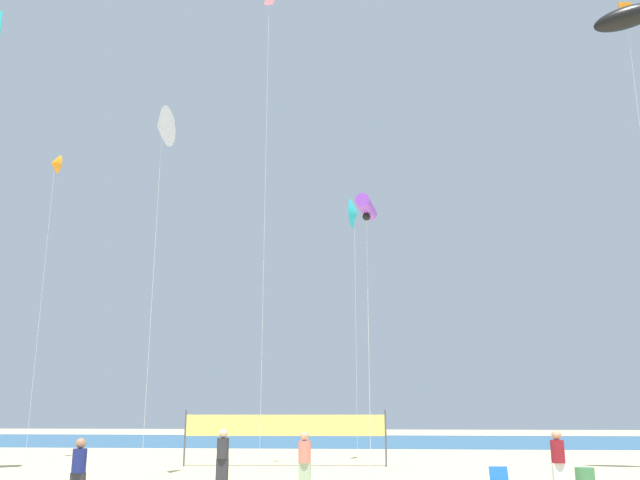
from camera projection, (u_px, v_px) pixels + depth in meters
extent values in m
cube|color=#28608C|center=(342.00, 441.00, 50.62)|extent=(120.00, 20.00, 0.01)
cube|color=#99B28C|center=(304.00, 476.00, 21.37)|extent=(0.38, 0.23, 0.80)
cylinder|color=#EA7260|center=(305.00, 452.00, 21.54)|extent=(0.40, 0.40, 0.66)
sphere|color=tan|center=(305.00, 436.00, 21.66)|extent=(0.30, 0.30, 0.30)
cylinder|color=navy|center=(79.00, 461.00, 18.52)|extent=(0.39, 0.39, 0.64)
sphere|color=#997051|center=(81.00, 443.00, 18.63)|extent=(0.28, 0.28, 0.28)
cube|color=white|center=(560.00, 477.00, 20.76)|extent=(0.40, 0.24, 0.83)
cylinder|color=maroon|center=(558.00, 451.00, 20.94)|extent=(0.42, 0.42, 0.69)
sphere|color=tan|center=(556.00, 435.00, 21.06)|extent=(0.31, 0.31, 0.31)
cube|color=#2D2D33|center=(222.00, 471.00, 22.76)|extent=(0.39, 0.23, 0.81)
cylinder|color=#2D2D33|center=(223.00, 448.00, 22.93)|extent=(0.41, 0.41, 0.67)
sphere|color=beige|center=(223.00, 433.00, 23.05)|extent=(0.30, 0.30, 0.30)
cube|color=#1959B2|center=(499.00, 477.00, 18.91)|extent=(0.52, 0.23, 0.57)
cylinder|color=#4C4C51|center=(185.00, 438.00, 29.44)|extent=(0.08, 0.08, 2.40)
cylinder|color=#4C4C51|center=(386.00, 438.00, 29.27)|extent=(0.08, 0.08, 2.40)
cube|color=#EAE566|center=(285.00, 425.00, 29.48)|extent=(8.79, 0.48, 0.90)
cylinder|color=silver|center=(369.00, 344.00, 20.49)|extent=(0.01, 0.01, 8.76)
cylinder|color=purple|center=(366.00, 207.00, 21.54)|extent=(0.69, 1.70, 0.44)
sphere|color=black|center=(366.00, 217.00, 21.46)|extent=(0.26, 0.26, 0.26)
cylinder|color=silver|center=(356.00, 333.00, 31.59)|extent=(0.01, 0.01, 11.75)
cone|color=#26BFCC|center=(354.00, 213.00, 33.00)|extent=(0.57, 1.48, 1.45)
cylinder|color=silver|center=(41.00, 305.00, 32.53)|extent=(0.01, 0.01, 14.59)
cone|color=orange|center=(55.00, 164.00, 34.29)|extent=(0.94, 0.92, 0.95)
cylinder|color=silver|center=(265.00, 217.00, 27.92)|extent=(0.01, 0.01, 20.37)
pyramid|color=pink|center=(268.00, 0.00, 30.39)|extent=(0.60, 0.60, 0.36)
cylinder|color=silver|center=(152.00, 293.00, 24.43)|extent=(0.01, 0.01, 13.07)
cone|color=white|center=(162.00, 127.00, 26.01)|extent=(0.60, 1.61, 1.58)
ellipsoid|color=black|center=(627.00, 18.00, 27.89)|extent=(2.88, 1.59, 1.32)
cube|color=orange|center=(625.00, 9.00, 27.98)|extent=(0.52, 0.06, 0.66)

